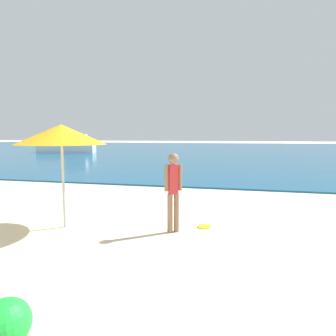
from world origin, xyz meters
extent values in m
cube|color=#14567F|center=(0.00, 40.36, 0.03)|extent=(160.00, 60.00, 0.06)
cylinder|color=#936B4C|center=(1.38, 5.80, 0.37)|extent=(0.10, 0.10, 0.75)
cylinder|color=#936B4C|center=(1.27, 5.74, 0.37)|extent=(0.10, 0.10, 0.75)
cube|color=red|center=(1.32, 5.77, 1.03)|extent=(0.20, 0.18, 0.56)
sphere|color=#936B4C|center=(1.32, 5.77, 1.42)|extent=(0.20, 0.20, 0.20)
cylinder|color=#936B4C|center=(1.44, 5.84, 1.06)|extent=(0.07, 0.07, 0.50)
cylinder|color=#936B4C|center=(1.21, 5.70, 1.06)|extent=(0.07, 0.07, 0.50)
cylinder|color=yellow|center=(1.88, 6.18, 0.01)|extent=(0.26, 0.26, 0.03)
cube|color=white|center=(-14.77, 27.43, 0.52)|extent=(6.04, 3.29, 0.92)
cube|color=silver|center=(-13.77, 27.70, 1.50)|extent=(2.34, 1.79, 1.04)
sphere|color=green|center=(0.51, 2.53, 0.21)|extent=(0.43, 0.43, 0.43)
cylinder|color=#B7B7BC|center=(-0.88, 5.56, 1.02)|extent=(0.05, 0.05, 2.05)
cone|color=yellow|center=(-0.88, 5.56, 1.87)|extent=(1.74, 1.74, 0.39)
camera|label=1|loc=(2.41, 0.61, 1.85)|focal=30.20mm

